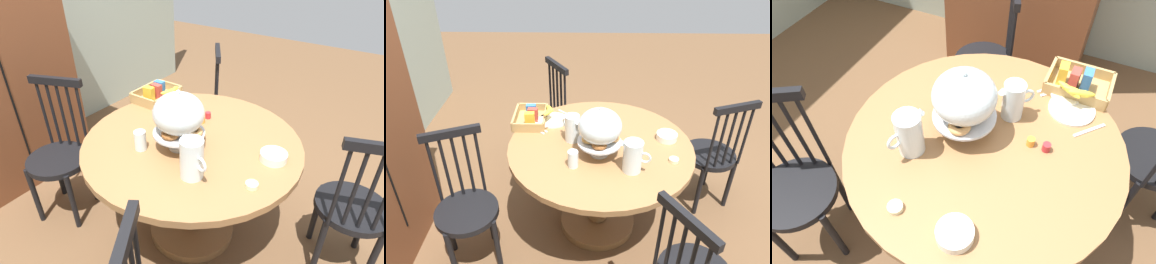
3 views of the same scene
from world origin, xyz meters
TOP-DOWN VIEW (x-y plane):
  - ground_plane at (0.00, 0.00)m, footprint 10.00×10.00m
  - dining_table at (0.12, -0.07)m, footprint 1.24×1.24m
  - windsor_chair_by_cabinet at (0.39, -0.94)m, footprint 0.43×0.43m
  - windsor_chair_facing_door at (0.91, 0.40)m, footprint 0.46×0.46m
  - windsor_chair_far_side at (-0.21, 0.79)m, footprint 0.43×0.43m
  - pastry_stand_with_dome at (0.01, -0.05)m, footprint 0.28×0.28m
  - orange_juice_pitcher at (0.17, 0.12)m, footprint 0.15×0.14m
  - milk_pitcher at (-0.15, -0.25)m, footprint 0.12×0.19m
  - cereal_basket at (0.41, 0.42)m, footprint 0.32×0.30m
  - china_plate_large at (0.42, 0.27)m, footprint 0.22×0.22m
  - china_plate_small at (0.37, 0.35)m, footprint 0.15×0.15m
  - cereal_bowl at (0.20, -0.52)m, footprint 0.14×0.14m
  - drinking_glass at (-0.12, 0.11)m, footprint 0.06×0.06m
  - butter_dish at (-0.06, -0.52)m, footprint 0.06×0.06m
  - jam_jar_strawberry at (0.38, -0.01)m, footprint 0.04×0.04m
  - jam_jar_apricot at (0.31, -0.01)m, footprint 0.04×0.04m
  - table_knife at (0.32, 0.37)m, footprint 0.12×0.14m
  - dinner_fork at (0.30, 0.39)m, footprint 0.12×0.14m
  - soup_spoon at (0.53, 0.18)m, footprint 0.12×0.14m

SIDE VIEW (x-z plane):
  - ground_plane at x=0.00m, z-range 0.00..0.00m
  - windsor_chair_by_cabinet at x=0.39m, z-range -0.03..0.94m
  - windsor_chair_facing_door at x=0.91m, z-range -0.03..0.94m
  - windsor_chair_far_side at x=-0.21m, z-range -0.03..0.94m
  - dining_table at x=0.12m, z-range 0.16..0.90m
  - table_knife at x=0.32m, z-range 0.74..0.75m
  - dinner_fork at x=0.30m, z-range 0.74..0.75m
  - soup_spoon at x=0.53m, z-range 0.74..0.75m
  - china_plate_large at x=0.42m, z-range 0.74..0.75m
  - butter_dish at x=-0.06m, z-range 0.74..0.76m
  - china_plate_small at x=0.37m, z-range 0.75..0.76m
  - jam_jar_strawberry at x=0.38m, z-range 0.74..0.78m
  - jam_jar_apricot at x=0.31m, z-range 0.74..0.78m
  - cereal_bowl at x=0.20m, z-range 0.74..0.78m
  - cereal_basket at x=0.41m, z-range 0.72..0.85m
  - drinking_glass at x=-0.12m, z-range 0.74..0.85m
  - orange_juice_pitcher at x=0.17m, z-range 0.73..0.92m
  - milk_pitcher at x=-0.15m, z-range 0.73..0.93m
  - pastry_stand_with_dome at x=0.01m, z-range 0.77..1.11m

